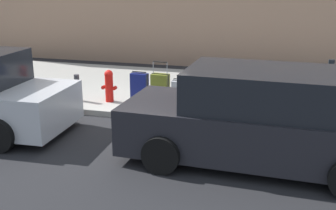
{
  "coord_description": "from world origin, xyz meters",
  "views": [
    {
      "loc": [
        -3.44,
        8.43,
        3.08
      ],
      "look_at": [
        -1.11,
        0.25,
        0.5
      ],
      "focal_mm": 44.73,
      "sensor_mm": 36.0,
      "label": 1
    }
  ],
  "objects_px": {
    "suitcase_maroon_1": "(249,99)",
    "parked_car_charcoal_0": "(258,120)",
    "suitcase_black_0": "(272,102)",
    "bollard_post": "(77,88)",
    "suitcase_red_3": "(202,96)",
    "suitcase_teal_2": "(227,94)",
    "suitcase_olive_5": "(160,90)",
    "suitcase_navy_6": "(140,88)",
    "suitcase_silver_4": "(180,94)",
    "fire_hydrant": "(109,85)",
    "parking_meter": "(329,80)"
  },
  "relations": [
    {
      "from": "suitcase_red_3",
      "to": "suitcase_olive_5",
      "type": "distance_m",
      "value": 1.04
    },
    {
      "from": "suitcase_silver_4",
      "to": "bollard_post",
      "type": "height_order",
      "value": "suitcase_silver_4"
    },
    {
      "from": "parking_meter",
      "to": "parked_car_charcoal_0",
      "type": "xyz_separation_m",
      "value": [
        1.32,
        2.58,
        -0.2
      ]
    },
    {
      "from": "suitcase_teal_2",
      "to": "suitcase_olive_5",
      "type": "relative_size",
      "value": 0.76
    },
    {
      "from": "suitcase_olive_5",
      "to": "fire_hydrant",
      "type": "bearing_deg",
      "value": 1.25
    },
    {
      "from": "suitcase_silver_4",
      "to": "bollard_post",
      "type": "xyz_separation_m",
      "value": [
        2.61,
        0.1,
        0.0
      ]
    },
    {
      "from": "parking_meter",
      "to": "parked_car_charcoal_0",
      "type": "distance_m",
      "value": 2.91
    },
    {
      "from": "suitcase_teal_2",
      "to": "bollard_post",
      "type": "relative_size",
      "value": 1.24
    },
    {
      "from": "suitcase_olive_5",
      "to": "bollard_post",
      "type": "bearing_deg",
      "value": 4.84
    },
    {
      "from": "suitcase_navy_6",
      "to": "parked_car_charcoal_0",
      "type": "relative_size",
      "value": 0.17
    },
    {
      "from": "suitcase_silver_4",
      "to": "bollard_post",
      "type": "relative_size",
      "value": 1.07
    },
    {
      "from": "suitcase_maroon_1",
      "to": "parked_car_charcoal_0",
      "type": "xyz_separation_m",
      "value": [
        -0.37,
        2.39,
        0.31
      ]
    },
    {
      "from": "suitcase_black_0",
      "to": "suitcase_red_3",
      "type": "bearing_deg",
      "value": -1.81
    },
    {
      "from": "suitcase_maroon_1",
      "to": "suitcase_silver_4",
      "type": "distance_m",
      "value": 1.59
    },
    {
      "from": "parking_meter",
      "to": "suitcase_teal_2",
      "type": "bearing_deg",
      "value": 4.53
    },
    {
      "from": "suitcase_teal_2",
      "to": "suitcase_red_3",
      "type": "relative_size",
      "value": 0.96
    },
    {
      "from": "fire_hydrant",
      "to": "parked_car_charcoal_0",
      "type": "relative_size",
      "value": 0.17
    },
    {
      "from": "suitcase_silver_4",
      "to": "suitcase_black_0",
      "type": "bearing_deg",
      "value": 179.59
    },
    {
      "from": "suitcase_black_0",
      "to": "parked_car_charcoal_0",
      "type": "xyz_separation_m",
      "value": [
        0.15,
        2.27,
        0.3
      ]
    },
    {
      "from": "suitcase_teal_2",
      "to": "suitcase_silver_4",
      "type": "relative_size",
      "value": 1.16
    },
    {
      "from": "suitcase_maroon_1",
      "to": "suitcase_silver_4",
      "type": "relative_size",
      "value": 1.19
    },
    {
      "from": "suitcase_navy_6",
      "to": "bollard_post",
      "type": "height_order",
      "value": "suitcase_navy_6"
    },
    {
      "from": "suitcase_black_0",
      "to": "suitcase_silver_4",
      "type": "distance_m",
      "value": 2.1
    },
    {
      "from": "suitcase_red_3",
      "to": "suitcase_olive_5",
      "type": "bearing_deg",
      "value": -2.5
    },
    {
      "from": "suitcase_maroon_1",
      "to": "suitcase_red_3",
      "type": "distance_m",
      "value": 1.05
    },
    {
      "from": "suitcase_silver_4",
      "to": "parking_meter",
      "type": "bearing_deg",
      "value": -174.75
    },
    {
      "from": "parked_car_charcoal_0",
      "to": "suitcase_black_0",
      "type": "bearing_deg",
      "value": -93.7
    },
    {
      "from": "parked_car_charcoal_0",
      "to": "suitcase_silver_4",
      "type": "bearing_deg",
      "value": -49.38
    },
    {
      "from": "suitcase_black_0",
      "to": "suitcase_maroon_1",
      "type": "height_order",
      "value": "suitcase_black_0"
    },
    {
      "from": "suitcase_red_3",
      "to": "parking_meter",
      "type": "bearing_deg",
      "value": -174.45
    },
    {
      "from": "suitcase_maroon_1",
      "to": "parking_meter",
      "type": "relative_size",
      "value": 0.67
    },
    {
      "from": "suitcase_red_3",
      "to": "parked_car_charcoal_0",
      "type": "relative_size",
      "value": 0.18
    },
    {
      "from": "suitcase_olive_5",
      "to": "suitcase_navy_6",
      "type": "height_order",
      "value": "suitcase_olive_5"
    },
    {
      "from": "suitcase_teal_2",
      "to": "parking_meter",
      "type": "distance_m",
      "value": 2.24
    },
    {
      "from": "suitcase_maroon_1",
      "to": "bollard_post",
      "type": "distance_m",
      "value": 4.2
    },
    {
      "from": "suitcase_maroon_1",
      "to": "suitcase_navy_6",
      "type": "distance_m",
      "value": 2.62
    },
    {
      "from": "suitcase_silver_4",
      "to": "fire_hydrant",
      "type": "distance_m",
      "value": 1.82
    },
    {
      "from": "suitcase_maroon_1",
      "to": "parked_car_charcoal_0",
      "type": "relative_size",
      "value": 0.18
    },
    {
      "from": "suitcase_olive_5",
      "to": "suitcase_navy_6",
      "type": "bearing_deg",
      "value": -2.58
    },
    {
      "from": "parked_car_charcoal_0",
      "to": "suitcase_red_3",
      "type": "bearing_deg",
      "value": -58.44
    },
    {
      "from": "suitcase_black_0",
      "to": "bollard_post",
      "type": "height_order",
      "value": "suitcase_black_0"
    },
    {
      "from": "suitcase_maroon_1",
      "to": "suitcase_red_3",
      "type": "xyz_separation_m",
      "value": [
        1.05,
        0.08,
        0.01
      ]
    },
    {
      "from": "suitcase_teal_2",
      "to": "fire_hydrant",
      "type": "distance_m",
      "value": 2.9
    },
    {
      "from": "parking_meter",
      "to": "bollard_post",
      "type": "bearing_deg",
      "value": 3.88
    },
    {
      "from": "suitcase_red_3",
      "to": "suitcase_silver_4",
      "type": "relative_size",
      "value": 1.2
    },
    {
      "from": "suitcase_red_3",
      "to": "suitcase_silver_4",
      "type": "bearing_deg",
      "value": 3.68
    },
    {
      "from": "parking_meter",
      "to": "suitcase_black_0",
      "type": "bearing_deg",
      "value": 15.06
    },
    {
      "from": "suitcase_black_0",
      "to": "suitcase_silver_4",
      "type": "relative_size",
      "value": 1.34
    },
    {
      "from": "fire_hydrant",
      "to": "parking_meter",
      "type": "relative_size",
      "value": 0.63
    },
    {
      "from": "fire_hydrant",
      "to": "parking_meter",
      "type": "bearing_deg",
      "value": -177.19
    }
  ]
}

